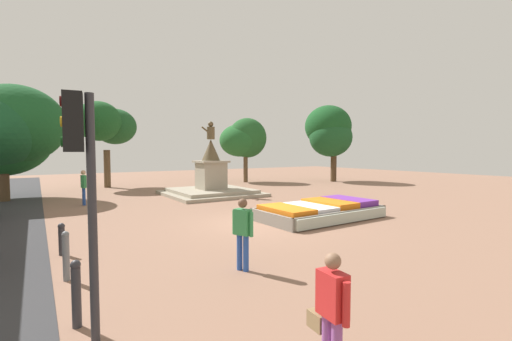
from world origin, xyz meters
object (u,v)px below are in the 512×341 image
Objects in this scene: statue_monument at (211,182)px; kerb_bollard_mid_b at (62,238)px; flower_planter at (321,211)px; traffic_light_near_crossing at (82,171)px; pedestrian_with_handbag at (331,308)px; pedestrian_near_planter at (84,185)px; kerb_bollard_south at (76,292)px; kerb_bollard_mid_a at (66,255)px; pedestrian_crossing_plaza at (243,229)px.

statue_monument reaches higher than kerb_bollard_mid_b.
traffic_light_near_crossing is (-9.20, -5.02, 2.17)m from flower_planter.
pedestrian_with_handbag is at bearing -71.75° from kerb_bollard_mid_b.
statue_monument is (-0.57, 9.22, 0.52)m from flower_planter.
statue_monument is 7.17m from pedestrian_near_planter.
flower_planter is 10.70m from traffic_light_near_crossing.
traffic_light_near_crossing is 3.69m from pedestrian_with_handbag.
pedestrian_near_planter reaches higher than kerb_bollard_south.
kerb_bollard_south is (-2.47, 2.98, -0.29)m from pedestrian_with_handbag.
kerb_bollard_mid_a is at bearing -90.88° from kerb_bollard_mid_b.
pedestrian_with_handbag reaches higher than flower_planter.
traffic_light_near_crossing reaches higher than pedestrian_near_planter.
pedestrian_near_planter is (-7.17, -0.14, 0.22)m from statue_monument.
kerb_bollard_south is 4.38m from kerb_bollard_mid_b.
kerb_bollard_mid_b is at bearing 90.28° from traffic_light_near_crossing.
kerb_bollard_mid_b is (-3.42, 3.58, -0.51)m from pedestrian_crossing_plaza.
kerb_bollard_south is at bearing -96.46° from pedestrian_near_planter.
kerb_bollard_south is 1.01× the size of kerb_bollard_mid_a.
traffic_light_near_crossing is 2.30× the size of pedestrian_with_handbag.
pedestrian_with_handbag is at bearing -64.97° from kerb_bollard_mid_a.
flower_planter is 4.83× the size of kerb_bollard_south.
traffic_light_near_crossing is at bearing -84.69° from kerb_bollard_south.
kerb_bollard_mid_b is at bearing -133.33° from statue_monument.
pedestrian_crossing_plaza is (1.94, -12.61, -0.08)m from pedestrian_near_planter.
traffic_light_near_crossing is at bearing -121.20° from statue_monument.
kerb_bollard_south is at bearing -122.68° from statue_monument.
kerb_bollard_mid_a is (-0.06, 2.98, -1.92)m from traffic_light_near_crossing.
pedestrian_with_handbag reaches higher than kerb_bollard_south.
kerb_bollard_mid_b is (-8.65, -9.17, -0.37)m from statue_monument.
kerb_bollard_mid_a is at bearing 115.03° from pedestrian_with_handbag.
pedestrian_crossing_plaza is at bearing -81.25° from pedestrian_near_planter.
kerb_bollard_mid_a is at bearing -97.74° from pedestrian_near_planter.
flower_planter is 3.35× the size of pedestrian_with_handbag.
traffic_light_near_crossing is at bearing -151.36° from flower_planter.
kerb_bollard_south is (-0.06, 0.70, -1.92)m from traffic_light_near_crossing.
traffic_light_near_crossing reaches higher than kerb_bollard_south.
pedestrian_near_planter is 1.68× the size of kerb_bollard_south.
pedestrian_near_planter is 11.23m from kerb_bollard_mid_a.
kerb_bollard_mid_a is (-3.45, 1.49, -0.41)m from pedestrian_crossing_plaza.
pedestrian_near_planter reaches higher than kerb_bollard_mid_b.
statue_monument reaches higher than flower_planter.
statue_monument is 1.53× the size of traffic_light_near_crossing.
kerb_bollard_south is 1.25× the size of kerb_bollard_mid_b.
kerb_bollard_mid_a reaches higher than kerb_bollard_mid_b.
kerb_bollard_south is at bearing -90.53° from kerb_bollard_mid_b.
flower_planter is at bearing -49.54° from pedestrian_near_planter.
pedestrian_crossing_plaza is 3.57m from kerb_bollard_south.
pedestrian_crossing_plaza is at bearing -46.33° from kerb_bollard_mid_b.
pedestrian_near_planter is at bearing 83.54° from kerb_bollard_south.
pedestrian_crossing_plaza is 1.95× the size of kerb_bollard_mid_b.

